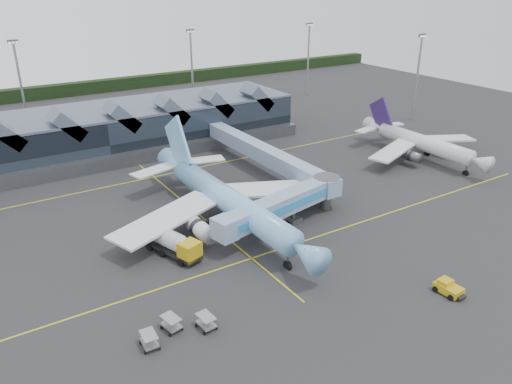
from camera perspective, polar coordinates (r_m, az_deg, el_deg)
ground at (r=75.79m, az=-3.72°, el=-4.93°), size 260.00×260.00×0.00m
taxi_stripes at (r=83.78m, az=-7.04°, el=-2.15°), size 120.00×60.00×0.01m
tree_line_far at (r=175.00m, az=-21.79°, el=10.69°), size 260.00×4.00×4.00m
terminal at (r=113.70m, az=-17.81°, el=6.49°), size 90.00×22.25×12.52m
light_masts at (r=134.47m, az=-9.15°, el=13.17°), size 132.40×42.56×22.45m
main_airliner at (r=77.76m, az=-3.56°, el=-0.71°), size 38.62×44.33×14.26m
regional_jet at (r=111.99m, az=18.19°, el=5.47°), size 29.87×32.40×11.17m
jet_bridge at (r=76.87m, az=3.77°, el=-1.20°), size 25.61×8.54×5.76m
fuel_truck at (r=71.00m, az=-9.80°, el=-5.53°), size 5.46×10.53×3.54m
pushback_tug at (r=66.85m, az=21.11°, el=-10.17°), size 2.55×3.85×1.65m
baggage_carts at (r=56.81m, az=-9.13°, el=-15.06°), size 8.10×4.34×1.64m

